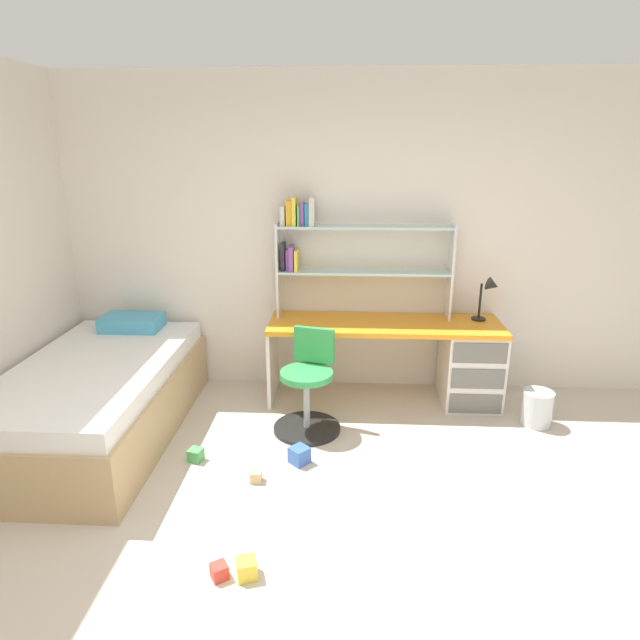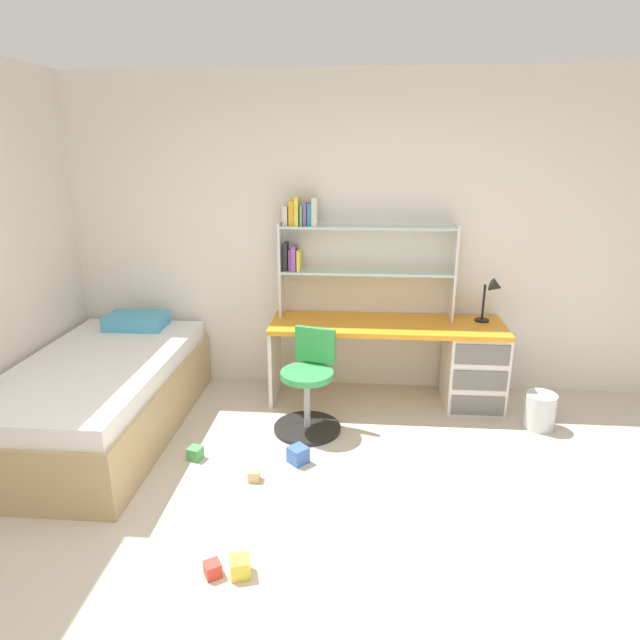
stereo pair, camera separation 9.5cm
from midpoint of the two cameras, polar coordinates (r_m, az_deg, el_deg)
name	(u,v)px [view 2 (the right image)]	position (r m, az deg, el deg)	size (l,w,h in m)	color
ground_plane	(324,595)	(3.00, 1.41, -26.97)	(5.80, 6.01, 0.02)	beige
room_shell	(150,267)	(3.71, -16.79, 5.35)	(5.80, 6.01, 2.71)	silver
desk	(447,359)	(4.71, 13.82, -3.97)	(1.94, 0.59, 0.70)	orange
bookshelf_hutch	(342,247)	(4.57, 2.95, 7.70)	(1.47, 0.22, 1.01)	silver
desk_lamp	(493,293)	(4.68, 18.31, 2.70)	(0.20, 0.17, 0.38)	black
swivel_chair	(308,392)	(4.19, -0.56, -7.60)	(0.52, 0.52, 0.78)	black
bed_platform	(100,396)	(4.46, -21.57, -7.47)	(1.13, 2.06, 0.71)	tan
waste_bin	(540,411)	(4.62, 22.69, -8.81)	(0.24, 0.24, 0.28)	silver
toy_block_red_0	(213,569)	(3.09, -10.29, -24.43)	(0.08, 0.08, 0.08)	red
toy_block_green_1	(195,453)	(4.01, -12.32, -13.55)	(0.09, 0.09, 0.09)	#479E51
toy_block_natural_2	(254,475)	(3.73, -6.22, -15.97)	(0.07, 0.07, 0.07)	tan
toy_block_yellow_3	(240,567)	(3.07, -7.46, -24.38)	(0.10, 0.10, 0.10)	gold
toy_block_blue_4	(298,455)	(3.88, -1.60, -14.02)	(0.12, 0.12, 0.12)	#3860B7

